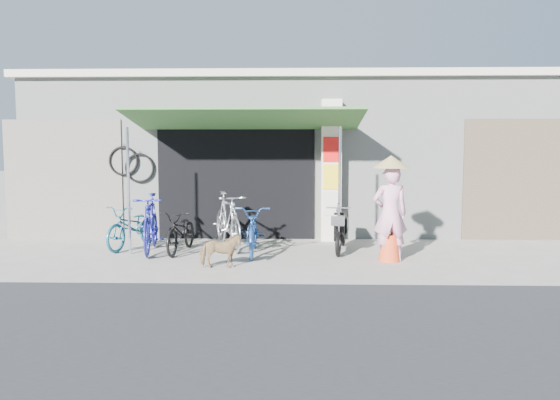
{
  "coord_description": "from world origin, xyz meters",
  "views": [
    {
      "loc": [
        0.08,
        -9.23,
        1.95
      ],
      "look_at": [
        -0.2,
        1.0,
        1.0
      ],
      "focal_mm": 35.0,
      "sensor_mm": 36.0,
      "label": 1
    }
  ],
  "objects_px": {
    "moped": "(341,230)",
    "bike_teal": "(133,227)",
    "nun": "(390,210)",
    "bike_blue": "(151,223)",
    "street_dog": "(220,251)",
    "bike_black": "(182,231)",
    "bike_silver": "(228,220)",
    "bike_navy": "(254,229)"
  },
  "relations": [
    {
      "from": "nun",
      "to": "bike_black",
      "type": "bearing_deg",
      "value": -15.38
    },
    {
      "from": "moped",
      "to": "street_dog",
      "type": "bearing_deg",
      "value": -133.45
    },
    {
      "from": "bike_silver",
      "to": "nun",
      "type": "relative_size",
      "value": 1.01
    },
    {
      "from": "moped",
      "to": "nun",
      "type": "relative_size",
      "value": 0.86
    },
    {
      "from": "moped",
      "to": "bike_teal",
      "type": "bearing_deg",
      "value": -173.0
    },
    {
      "from": "bike_silver",
      "to": "bike_teal",
      "type": "bearing_deg",
      "value": 159.68
    },
    {
      "from": "bike_black",
      "to": "nun",
      "type": "relative_size",
      "value": 0.84
    },
    {
      "from": "bike_blue",
      "to": "nun",
      "type": "distance_m",
      "value": 4.46
    },
    {
      "from": "bike_blue",
      "to": "nun",
      "type": "height_order",
      "value": "nun"
    },
    {
      "from": "bike_black",
      "to": "bike_teal",
      "type": "bearing_deg",
      "value": 164.82
    },
    {
      "from": "bike_black",
      "to": "bike_silver",
      "type": "xyz_separation_m",
      "value": [
        0.82,
        0.45,
        0.15
      ]
    },
    {
      "from": "bike_silver",
      "to": "bike_navy",
      "type": "relative_size",
      "value": 1.05
    },
    {
      "from": "street_dog",
      "to": "moped",
      "type": "height_order",
      "value": "moped"
    },
    {
      "from": "bike_black",
      "to": "bike_blue",
      "type": "bearing_deg",
      "value": -173.5
    },
    {
      "from": "bike_teal",
      "to": "nun",
      "type": "distance_m",
      "value": 5.01
    },
    {
      "from": "bike_silver",
      "to": "nun",
      "type": "xyz_separation_m",
      "value": [
        2.99,
        -1.15,
        0.35
      ]
    },
    {
      "from": "street_dog",
      "to": "bike_navy",
      "type": "bearing_deg",
      "value": -25.42
    },
    {
      "from": "street_dog",
      "to": "nun",
      "type": "xyz_separation_m",
      "value": [
        2.89,
        0.67,
        0.62
      ]
    },
    {
      "from": "bike_navy",
      "to": "bike_blue",
      "type": "bearing_deg",
      "value": 174.24
    },
    {
      "from": "street_dog",
      "to": "moped",
      "type": "distance_m",
      "value": 2.66
    },
    {
      "from": "bike_blue",
      "to": "bike_navy",
      "type": "relative_size",
      "value": 1.04
    },
    {
      "from": "bike_teal",
      "to": "bike_blue",
      "type": "bearing_deg",
      "value": -24.2
    },
    {
      "from": "bike_teal",
      "to": "bike_black",
      "type": "height_order",
      "value": "bike_teal"
    },
    {
      "from": "bike_blue",
      "to": "nun",
      "type": "relative_size",
      "value": 1.0
    },
    {
      "from": "bike_teal",
      "to": "nun",
      "type": "bearing_deg",
      "value": 4.72
    },
    {
      "from": "bike_teal",
      "to": "bike_navy",
      "type": "relative_size",
      "value": 0.93
    },
    {
      "from": "bike_blue",
      "to": "moped",
      "type": "height_order",
      "value": "bike_blue"
    },
    {
      "from": "bike_navy",
      "to": "nun",
      "type": "xyz_separation_m",
      "value": [
        2.43,
        -0.57,
        0.44
      ]
    },
    {
      "from": "bike_navy",
      "to": "moped",
      "type": "height_order",
      "value": "bike_navy"
    },
    {
      "from": "bike_teal",
      "to": "nun",
      "type": "height_order",
      "value": "nun"
    },
    {
      "from": "nun",
      "to": "bike_silver",
      "type": "bearing_deg",
      "value": -26.0
    },
    {
      "from": "nun",
      "to": "moped",
      "type": "bearing_deg",
      "value": -55.57
    },
    {
      "from": "moped",
      "to": "nun",
      "type": "height_order",
      "value": "nun"
    },
    {
      "from": "bike_black",
      "to": "moped",
      "type": "relative_size",
      "value": 0.97
    },
    {
      "from": "bike_teal",
      "to": "bike_navy",
      "type": "bearing_deg",
      "value": 5.0
    },
    {
      "from": "bike_teal",
      "to": "moped",
      "type": "height_order",
      "value": "moped"
    },
    {
      "from": "bike_silver",
      "to": "bike_navy",
      "type": "bearing_deg",
      "value": -67.6
    },
    {
      "from": "bike_blue",
      "to": "nun",
      "type": "xyz_separation_m",
      "value": [
        4.4,
        -0.7,
        0.35
      ]
    },
    {
      "from": "bike_navy",
      "to": "bike_teal",
      "type": "bearing_deg",
      "value": 165.42
    },
    {
      "from": "bike_silver",
      "to": "bike_navy",
      "type": "xyz_separation_m",
      "value": [
        0.56,
        -0.58,
        -0.09
      ]
    },
    {
      "from": "bike_teal",
      "to": "moped",
      "type": "distance_m",
      "value": 4.09
    },
    {
      "from": "bike_navy",
      "to": "street_dog",
      "type": "xyz_separation_m",
      "value": [
        -0.46,
        -1.23,
        -0.18
      ]
    }
  ]
}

